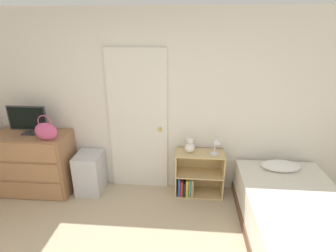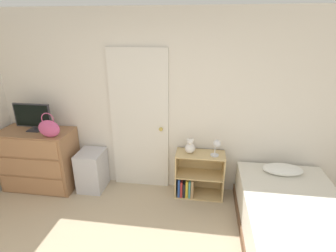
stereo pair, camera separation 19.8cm
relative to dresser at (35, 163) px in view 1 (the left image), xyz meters
The scene contains 10 objects.
wall_back 1.88m from the dresser, 10.66° to the left, with size 10.00×0.06×2.55m.
door_closed 1.62m from the dresser, ahead, with size 0.83×0.09×2.06m.
dresser is the anchor object (origin of this frame).
tv 0.66m from the dresser, 94.62° to the left, with size 0.54×0.16×0.40m.
handbag 0.70m from the dresser, 25.03° to the right, with size 0.30×0.12×0.34m.
storage_bin 0.80m from the dresser, ahead, with size 0.36×0.42×0.60m.
bookshelf 2.32m from the dresser, ahead, with size 0.68×0.32×0.67m.
teddy_bear 2.25m from the dresser, ahead, with size 0.14×0.14×0.22m.
desk_lamp 2.61m from the dresser, ahead, with size 0.13×0.12×0.24m.
bed 3.51m from the dresser, 10.63° to the right, with size 1.14×1.84×0.62m.
Camera 1 is at (0.53, -1.18, 2.31)m, focal length 28.00 mm.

